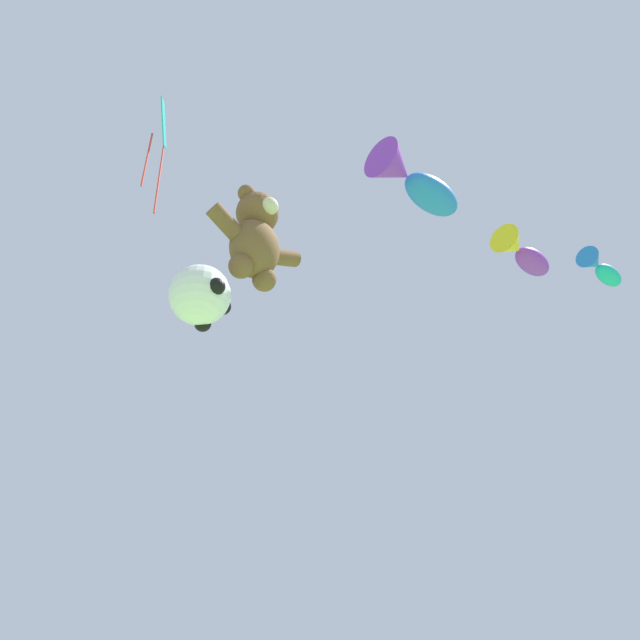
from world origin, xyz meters
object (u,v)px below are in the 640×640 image
(teddy_bear_kite, at_px, (256,237))
(fish_kite_teal, at_px, (601,269))
(fish_kite_violet, at_px, (522,253))
(soccer_ball_kite, at_px, (200,295))
(diamond_kite, at_px, (162,131))
(fish_kite_cobalt, at_px, (414,182))

(teddy_bear_kite, height_order, fish_kite_teal, fish_kite_teal)
(teddy_bear_kite, distance_m, fish_kite_violet, 6.15)
(soccer_ball_kite, height_order, fish_kite_violet, fish_kite_violet)
(fish_kite_violet, xyz_separation_m, diamond_kite, (-7.12, 2.72, 0.10))
(teddy_bear_kite, distance_m, diamond_kite, 2.60)
(fish_kite_teal, bearing_deg, soccer_ball_kite, 162.26)
(diamond_kite, bearing_deg, fish_kite_teal, -19.55)
(fish_kite_teal, distance_m, diamond_kite, 10.26)
(teddy_bear_kite, distance_m, fish_kite_teal, 8.85)
(soccer_ball_kite, distance_m, fish_kite_teal, 10.08)
(soccer_ball_kite, height_order, diamond_kite, diamond_kite)
(fish_kite_teal, bearing_deg, fish_kite_cobalt, 167.65)
(diamond_kite, bearing_deg, fish_kite_cobalt, -28.28)
(fish_kite_cobalt, distance_m, fish_kite_teal, 5.68)
(fish_kite_teal, bearing_deg, diamond_kite, 160.45)
(fish_kite_cobalt, relative_size, fish_kite_teal, 1.41)
(fish_kite_cobalt, bearing_deg, diamond_kite, 151.72)
(soccer_ball_kite, xyz_separation_m, fish_kite_teal, (8.84, -2.83, 3.91))
(fish_kite_cobalt, bearing_deg, teddy_bear_kite, 150.51)
(fish_kite_cobalt, distance_m, diamond_kite, 4.68)
(fish_kite_cobalt, relative_size, diamond_kite, 0.83)
(fish_kite_violet, relative_size, fish_kite_teal, 1.07)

